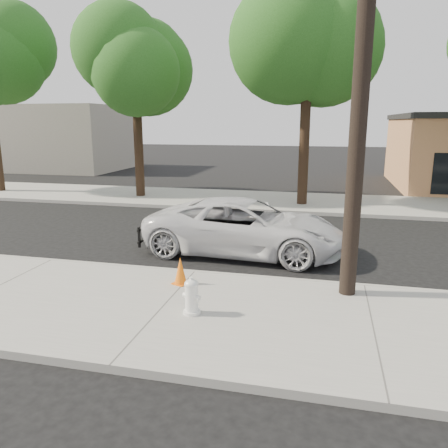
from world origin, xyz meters
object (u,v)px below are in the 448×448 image
(fire_hydrant, at_px, (192,297))
(police_cruiser, at_px, (245,227))
(utility_pole, at_px, (362,70))
(traffic_cone, at_px, (180,271))

(fire_hydrant, bearing_deg, police_cruiser, 105.76)
(utility_pole, bearing_deg, traffic_cone, -175.31)
(traffic_cone, bearing_deg, police_cruiser, 74.13)
(police_cruiser, relative_size, traffic_cone, 9.13)
(police_cruiser, bearing_deg, traffic_cone, 167.33)
(utility_pole, xyz_separation_m, fire_hydrant, (-2.94, -1.76, -4.22))
(police_cruiser, distance_m, fire_hydrant, 4.62)
(fire_hydrant, distance_m, traffic_cone, 1.63)
(utility_pole, height_order, fire_hydrant, utility_pole)
(utility_pole, height_order, police_cruiser, utility_pole)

